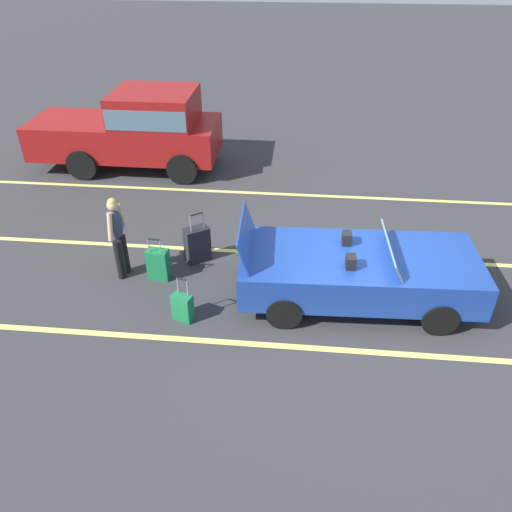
% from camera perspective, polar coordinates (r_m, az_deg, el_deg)
% --- Properties ---
extents(ground_plane, '(80.00, 80.00, 0.00)m').
position_cam_1_polar(ground_plane, '(9.28, 11.14, -4.75)').
color(ground_plane, '#333335').
extents(lot_line_near, '(18.00, 0.12, 0.01)m').
position_cam_1_polar(lot_line_near, '(8.26, 11.76, -10.63)').
color(lot_line_near, '#EAE066').
rests_on(lot_line_near, ground_plane).
extents(lot_line_mid, '(18.00, 0.12, 0.01)m').
position_cam_1_polar(lot_line_mid, '(10.36, 10.66, -0.14)').
color(lot_line_mid, '#EAE066').
rests_on(lot_line_mid, ground_plane).
extents(lot_line_far, '(18.00, 0.12, 0.01)m').
position_cam_1_polar(lot_line_far, '(12.69, 9.96, 6.67)').
color(lot_line_far, '#EAE066').
rests_on(lot_line_far, ground_plane).
extents(convertible_car, '(4.21, 1.95, 1.53)m').
position_cam_1_polar(convertible_car, '(8.96, 12.80, -1.82)').
color(convertible_car, navy).
rests_on(convertible_car, ground_plane).
extents(suitcase_large_black, '(0.55, 0.50, 1.11)m').
position_cam_1_polar(suitcase_large_black, '(9.97, -6.73, 1.33)').
color(suitcase_large_black, black).
rests_on(suitcase_large_black, ground_plane).
extents(suitcase_medium_bright, '(0.42, 0.28, 0.92)m').
position_cam_1_polar(suitcase_medium_bright, '(9.61, -11.10, -0.91)').
color(suitcase_medium_bright, '#19723F').
rests_on(suitcase_medium_bright, ground_plane).
extents(suitcase_small_carryon, '(0.39, 0.30, 0.83)m').
position_cam_1_polar(suitcase_small_carryon, '(8.60, -8.37, -5.82)').
color(suitcase_small_carryon, '#19723F').
rests_on(suitcase_small_carryon, ground_plane).
extents(traveler_person, '(0.27, 0.61, 1.65)m').
position_cam_1_polar(traveler_person, '(9.53, -15.52, 2.51)').
color(traveler_person, black).
rests_on(traveler_person, ground_plane).
extents(parked_pickup_truck_near, '(5.01, 2.10, 2.10)m').
position_cam_1_polar(parked_pickup_truck_near, '(14.11, -13.15, 14.03)').
color(parked_pickup_truck_near, maroon).
rests_on(parked_pickup_truck_near, ground_plane).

